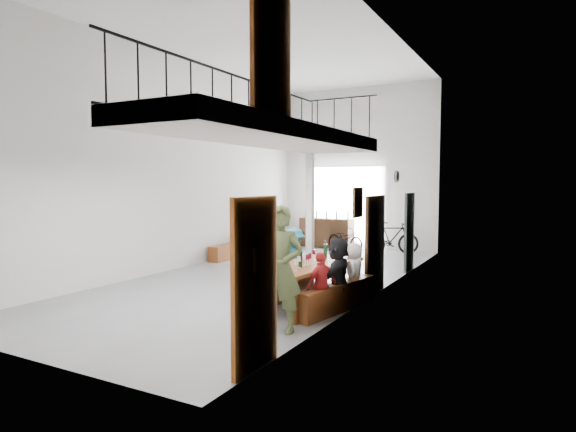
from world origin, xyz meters
The scene contains 24 objects.
floor centered at (0.00, 0.00, 0.00)m, with size 12.00×12.00×0.00m, color slate.
room_walls centered at (0.00, 0.00, 3.55)m, with size 12.00×12.00×12.00m.
gateway_portal centered at (-0.40, 5.94, 1.40)m, with size 2.80×0.08×2.80m, color white.
right_wall_decor centered at (2.70, -1.87, 1.74)m, with size 0.07×8.28×5.07m.
balcony centered at (1.98, -3.13, 2.96)m, with size 1.52×5.62×4.00m.
tasting_table centered at (1.96, -1.93, 0.71)m, with size 1.30×2.59×0.79m.
bench_inner centered at (1.32, -1.91, 0.22)m, with size 0.31×1.92×0.44m, color brown.
bench_wall centered at (2.57, -1.96, 0.25)m, with size 0.28×2.14×0.49m, color brown.
tableware centered at (2.02, -2.08, 0.92)m, with size 0.46×1.95×0.35m.
side_bench centered at (-2.50, 1.89, 0.22)m, with size 0.35×1.60×0.45m, color brown.
oak_barrel centered at (-2.30, 3.43, 0.52)m, with size 0.70×0.70×1.03m.
serving_counter centered at (-0.98, 5.65, 0.50)m, with size 1.91×0.53×1.01m, color #3E1F0F.
counter_bottles centered at (-0.98, 5.66, 1.15)m, with size 1.67×0.16×0.28m.
guest_left_a centered at (1.21, -2.67, 0.66)m, with size 0.64×0.42×1.31m, color beige.
guest_left_b centered at (1.14, -2.00, 0.66)m, with size 0.48×0.32×1.32m, color teal.
guest_left_c centered at (1.13, -1.47, 0.52)m, with size 0.50×0.39×1.04m, color beige.
guest_left_d centered at (1.23, -1.07, 0.67)m, with size 0.87×0.50×1.34m, color teal.
guest_right_a centered at (2.47, -2.45, 0.55)m, with size 0.65×0.27×1.10m, color red.
guest_right_b centered at (2.56, -1.93, 0.65)m, with size 1.21×0.39×1.30m, color black.
guest_right_c centered at (2.58, -1.19, 0.56)m, with size 0.55×0.36×1.12m, color beige.
host_standing centered at (2.25, -3.46, 0.96)m, with size 0.70×0.46×1.92m, color #495530.
potted_plant centered at (2.45, 0.44, 0.23)m, with size 0.41×0.36×0.46m, color #144618.
bicycle_near centered at (-0.06, 5.10, 0.40)m, with size 0.54×1.54×0.81m, color black.
bicycle_far centered at (1.51, 5.11, 0.51)m, with size 0.48×1.70×1.02m, color black.
Camera 1 is at (5.73, -9.73, 2.26)m, focal length 30.00 mm.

